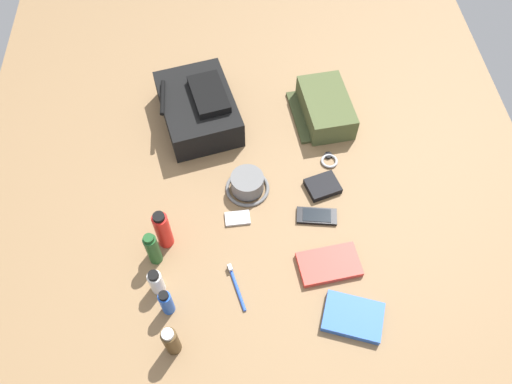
# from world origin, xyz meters

# --- Properties ---
(ground_plane) EXTENTS (2.64, 2.02, 0.02)m
(ground_plane) POSITION_xyz_m (0.00, 0.00, -0.01)
(ground_plane) COLOR brown
(ground_plane) RESTS_ON ground
(backpack) EXTENTS (0.41, 0.33, 0.15)m
(backpack) POSITION_xyz_m (0.37, 0.19, 0.06)
(backpack) COLOR black
(backpack) RESTS_ON ground_plane
(toiletry_pouch) EXTENTS (0.29, 0.23, 0.10)m
(toiletry_pouch) POSITION_xyz_m (0.35, -0.29, 0.05)
(toiletry_pouch) COLOR #47512D
(toiletry_pouch) RESTS_ON ground_plane
(bucket_hat) EXTENTS (0.15, 0.15, 0.07)m
(bucket_hat) POSITION_xyz_m (0.04, 0.03, 0.03)
(bucket_hat) COLOR slate
(bucket_hat) RESTS_ON ground_plane
(cologne_bottle) EXTENTS (0.04, 0.04, 0.14)m
(cologne_bottle) POSITION_xyz_m (-0.49, 0.28, 0.07)
(cologne_bottle) COLOR #473319
(cologne_bottle) RESTS_ON ground_plane
(deodorant_spray) EXTENTS (0.04, 0.04, 0.12)m
(deodorant_spray) POSITION_xyz_m (-0.38, 0.30, 0.06)
(deodorant_spray) COLOR blue
(deodorant_spray) RESTS_ON ground_plane
(toothpaste_tube) EXTENTS (0.04, 0.04, 0.11)m
(toothpaste_tube) POSITION_xyz_m (-0.31, 0.33, 0.05)
(toothpaste_tube) COLOR white
(toothpaste_tube) RESTS_ON ground_plane
(shampoo_bottle) EXTENTS (0.04, 0.04, 0.15)m
(shampoo_bottle) POSITION_xyz_m (-0.20, 0.34, 0.07)
(shampoo_bottle) COLOR #19471E
(shampoo_bottle) RESTS_ON ground_plane
(sunscreen_spray) EXTENTS (0.05, 0.05, 0.17)m
(sunscreen_spray) POSITION_xyz_m (-0.14, 0.31, 0.08)
(sunscreen_spray) COLOR red
(sunscreen_spray) RESTS_ON ground_plane
(paperback_novel) EXTENTS (0.17, 0.21, 0.03)m
(paperback_novel) POSITION_xyz_m (-0.45, -0.26, 0.01)
(paperback_novel) COLOR blue
(paperback_novel) RESTS_ON ground_plane
(travel_guidebook) EXTENTS (0.14, 0.21, 0.02)m
(travel_guidebook) POSITION_xyz_m (-0.27, -0.21, 0.01)
(travel_guidebook) COLOR red
(travel_guidebook) RESTS_ON ground_plane
(cell_phone) EXTENTS (0.08, 0.14, 0.01)m
(cell_phone) POSITION_xyz_m (-0.09, -0.20, 0.01)
(cell_phone) COLOR black
(cell_phone) RESTS_ON ground_plane
(media_player) EXTENTS (0.06, 0.09, 0.01)m
(media_player) POSITION_xyz_m (-0.08, 0.07, 0.01)
(media_player) COLOR #B7B7BC
(media_player) RESTS_ON ground_plane
(wristwatch) EXTENTS (0.07, 0.06, 0.01)m
(wristwatch) POSITION_xyz_m (0.14, -0.28, 0.01)
(wristwatch) COLOR #99999E
(wristwatch) RESTS_ON ground_plane
(toothbrush) EXTENTS (0.16, 0.05, 0.02)m
(toothbrush) POSITION_xyz_m (-0.31, 0.09, 0.01)
(toothbrush) COLOR blue
(toothbrush) RESTS_ON ground_plane
(wallet) EXTENTS (0.12, 0.13, 0.02)m
(wallet) POSITION_xyz_m (0.02, -0.24, 0.01)
(wallet) COLOR black
(wallet) RESTS_ON ground_plane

